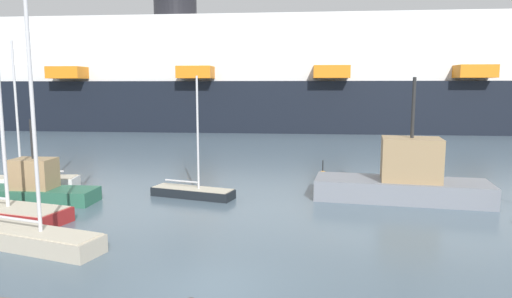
{
  "coord_description": "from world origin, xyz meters",
  "views": [
    {
      "loc": [
        2.55,
        -12.16,
        5.76
      ],
      "look_at": [
        0.0,
        13.8,
        2.17
      ],
      "focal_mm": 31.83,
      "sensor_mm": 36.0,
      "label": 1
    }
  ],
  "objects_px": {
    "sailboat_1": "(32,235)",
    "cruise_ship": "(325,80)",
    "sailboat_3": "(29,181)",
    "sailboat_4": "(193,191)",
    "fishing_boat_0": "(404,179)",
    "channel_buoy_2": "(323,176)",
    "channel_buoy_1": "(426,181)",
    "fishing_boat_2": "(38,187)"
  },
  "relations": [
    {
      "from": "sailboat_1",
      "to": "cruise_ship",
      "type": "distance_m",
      "value": 51.1
    },
    {
      "from": "sailboat_3",
      "to": "sailboat_4",
      "type": "height_order",
      "value": "sailboat_3"
    },
    {
      "from": "fishing_boat_0",
      "to": "cruise_ship",
      "type": "bearing_deg",
      "value": 100.14
    },
    {
      "from": "sailboat_4",
      "to": "channel_buoy_2",
      "type": "height_order",
      "value": "sailboat_4"
    },
    {
      "from": "sailboat_1",
      "to": "fishing_boat_0",
      "type": "xyz_separation_m",
      "value": [
        14.85,
        8.46,
        0.59
      ]
    },
    {
      "from": "channel_buoy_1",
      "to": "cruise_ship",
      "type": "height_order",
      "value": "cruise_ship"
    },
    {
      "from": "sailboat_3",
      "to": "fishing_boat_0",
      "type": "xyz_separation_m",
      "value": [
        20.74,
        -0.78,
        0.65
      ]
    },
    {
      "from": "fishing_boat_2",
      "to": "fishing_boat_0",
      "type": "bearing_deg",
      "value": -172.38
    },
    {
      "from": "sailboat_3",
      "to": "sailboat_4",
      "type": "bearing_deg",
      "value": 165.43
    },
    {
      "from": "sailboat_4",
      "to": "channel_buoy_1",
      "type": "distance_m",
      "value": 13.41
    },
    {
      "from": "sailboat_1",
      "to": "channel_buoy_2",
      "type": "height_order",
      "value": "sailboat_1"
    },
    {
      "from": "sailboat_3",
      "to": "sailboat_1",
      "type": "bearing_deg",
      "value": 115.08
    },
    {
      "from": "channel_buoy_1",
      "to": "fishing_boat_2",
      "type": "bearing_deg",
      "value": -164.86
    },
    {
      "from": "sailboat_4",
      "to": "fishing_boat_0",
      "type": "height_order",
      "value": "sailboat_4"
    },
    {
      "from": "fishing_boat_0",
      "to": "channel_buoy_2",
      "type": "xyz_separation_m",
      "value": [
        -3.91,
        4.05,
        -0.73
      ]
    },
    {
      "from": "sailboat_3",
      "to": "fishing_boat_2",
      "type": "relative_size",
      "value": 1.47
    },
    {
      "from": "sailboat_4",
      "to": "fishing_boat_2",
      "type": "distance_m",
      "value": 7.69
    },
    {
      "from": "fishing_boat_2",
      "to": "channel_buoy_1",
      "type": "distance_m",
      "value": 21.09
    },
    {
      "from": "cruise_ship",
      "to": "sailboat_3",
      "type": "bearing_deg",
      "value": -115.49
    },
    {
      "from": "sailboat_4",
      "to": "fishing_boat_2",
      "type": "bearing_deg",
      "value": -151.01
    },
    {
      "from": "sailboat_1",
      "to": "cruise_ship",
      "type": "bearing_deg",
      "value": 91.01
    },
    {
      "from": "sailboat_3",
      "to": "channel_buoy_2",
      "type": "relative_size",
      "value": 6.14
    },
    {
      "from": "sailboat_3",
      "to": "fishing_boat_0",
      "type": "distance_m",
      "value": 20.77
    },
    {
      "from": "sailboat_1",
      "to": "fishing_boat_0",
      "type": "distance_m",
      "value": 17.1
    },
    {
      "from": "sailboat_1",
      "to": "fishing_boat_0",
      "type": "height_order",
      "value": "sailboat_1"
    },
    {
      "from": "fishing_boat_2",
      "to": "channel_buoy_2",
      "type": "height_order",
      "value": "fishing_boat_2"
    },
    {
      "from": "sailboat_3",
      "to": "channel_buoy_2",
      "type": "xyz_separation_m",
      "value": [
        16.83,
        3.26,
        -0.08
      ]
    },
    {
      "from": "channel_buoy_2",
      "to": "cruise_ship",
      "type": "relative_size",
      "value": 0.01
    },
    {
      "from": "fishing_boat_2",
      "to": "channel_buoy_1",
      "type": "bearing_deg",
      "value": -164.19
    },
    {
      "from": "fishing_boat_0",
      "to": "fishing_boat_2",
      "type": "bearing_deg",
      "value": -165.65
    },
    {
      "from": "channel_buoy_2",
      "to": "cruise_ship",
      "type": "xyz_separation_m",
      "value": [
        1.96,
        36.54,
        6.31
      ]
    },
    {
      "from": "fishing_boat_0",
      "to": "channel_buoy_1",
      "type": "distance_m",
      "value": 3.91
    },
    {
      "from": "sailboat_1",
      "to": "channel_buoy_1",
      "type": "relative_size",
      "value": 6.19
    },
    {
      "from": "fishing_boat_2",
      "to": "cruise_ship",
      "type": "bearing_deg",
      "value": -110.29
    },
    {
      "from": "sailboat_4",
      "to": "fishing_boat_2",
      "type": "xyz_separation_m",
      "value": [
        -7.47,
        -1.79,
        0.44
      ]
    },
    {
      "from": "cruise_ship",
      "to": "sailboat_4",
      "type": "bearing_deg",
      "value": -102.5
    },
    {
      "from": "channel_buoy_2",
      "to": "sailboat_3",
      "type": "bearing_deg",
      "value": -169.02
    },
    {
      "from": "sailboat_4",
      "to": "fishing_boat_2",
      "type": "height_order",
      "value": "sailboat_4"
    },
    {
      "from": "sailboat_3",
      "to": "cruise_ship",
      "type": "relative_size",
      "value": 0.07
    },
    {
      "from": "sailboat_4",
      "to": "channel_buoy_2",
      "type": "distance_m",
      "value": 8.3
    },
    {
      "from": "fishing_boat_0",
      "to": "sailboat_1",
      "type": "bearing_deg",
      "value": -142.92
    },
    {
      "from": "fishing_boat_2",
      "to": "cruise_ship",
      "type": "height_order",
      "value": "cruise_ship"
    }
  ]
}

